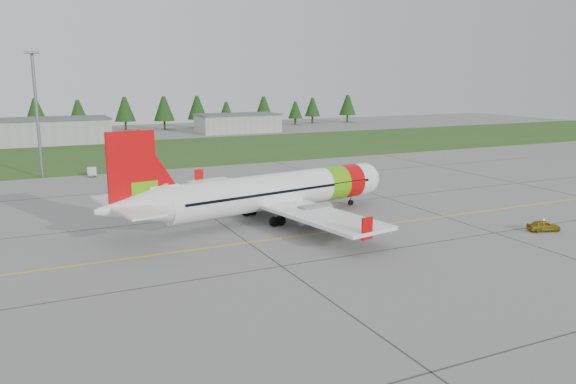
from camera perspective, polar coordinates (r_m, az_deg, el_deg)
ground at (r=57.21m, az=13.17°, el=-5.25°), size 320.00×320.00×0.00m
aircraft at (r=64.98m, az=-1.78°, el=-0.00°), size 36.75×34.32×11.21m
follow_me_car at (r=66.15m, az=24.61°, el=-2.18°), size 1.55×1.69×3.47m
service_van at (r=100.14m, az=-19.36°, el=2.78°), size 1.60×1.53×4.23m
grass_strip at (r=130.27m, az=-9.89°, el=4.21°), size 320.00×50.00×0.03m
taxi_guideline at (r=63.38m, az=8.67°, el=-3.42°), size 120.00×0.25×0.02m
hangar_west at (r=153.17m, az=-23.77°, el=5.61°), size 32.00×14.00×6.00m
hangar_east at (r=171.79m, az=-5.13°, el=6.93°), size 24.00×12.00×5.20m
floodlight_mast at (r=100.75m, az=-24.12°, el=7.00°), size 0.50×0.50×20.00m
treeline at (r=184.17m, az=-14.73°, el=7.66°), size 160.00×8.00×10.00m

